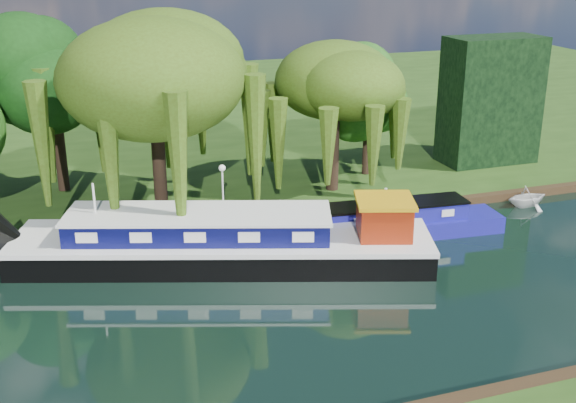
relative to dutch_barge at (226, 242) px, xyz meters
name	(u,v)px	position (x,y,z in m)	size (l,w,h in m)	color
ground	(276,309)	(0.75, -5.02, -1.00)	(120.00, 120.00, 0.00)	black
far_bank	(147,119)	(0.75, 28.98, -0.77)	(120.00, 52.00, 0.45)	#1D3A0F
dutch_barge	(226,242)	(0.00, 0.00, 0.00)	(19.40, 10.12, 4.02)	black
narrowboat	(376,225)	(7.78, 0.42, -0.31)	(13.24, 3.27, 1.91)	navy
white_cruiser	(526,206)	(17.75, 1.81, -1.00)	(2.13, 2.47, 1.30)	silver
willow_left	(154,76)	(-1.87, 6.37, 6.66)	(8.27, 8.27, 9.92)	black
willow_right	(334,96)	(8.10, 6.94, 4.92)	(6.15, 6.15, 7.50)	black
tree_far_mid	(52,81)	(-6.59, 11.87, 5.77)	(5.60, 5.60, 9.16)	black
tree_far_right	(368,97)	(11.20, 9.02, 4.21)	(4.21, 4.21, 6.89)	black
conifer_hedge	(491,100)	(19.75, 8.98, 3.45)	(6.00, 3.00, 8.00)	black
lamppost	(222,176)	(1.25, 5.48, 1.42)	(0.36, 0.36, 2.56)	silver
mooring_posts	(214,218)	(0.25, 3.38, -0.05)	(19.16, 0.16, 1.00)	silver
reeds_near	(540,364)	(7.62, -12.60, -0.45)	(33.70, 1.50, 1.10)	#244F15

